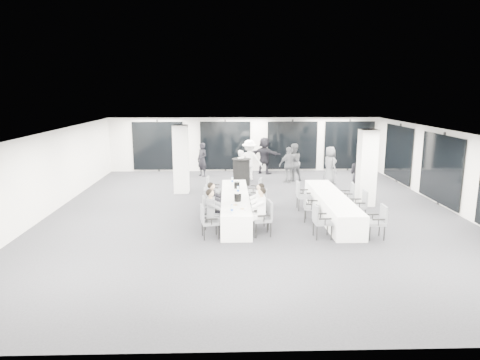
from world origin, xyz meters
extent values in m
cube|color=#232328|center=(0.00, 0.00, -0.01)|extent=(14.00, 16.00, 0.02)
cube|color=silver|center=(0.00, 0.00, 2.81)|extent=(14.00, 16.00, 0.02)
cube|color=silver|center=(-7.01, 0.00, 1.40)|extent=(0.02, 16.00, 2.80)
cube|color=silver|center=(7.01, 0.00, 1.40)|extent=(0.02, 16.00, 2.80)
cube|color=silver|center=(0.00, 8.01, 1.40)|extent=(14.00, 0.02, 2.80)
cube|color=silver|center=(0.00, -8.01, 1.40)|extent=(14.00, 0.02, 2.80)
cube|color=black|center=(0.00, 7.94, 1.35)|extent=(13.60, 0.06, 2.50)
cube|color=black|center=(6.94, 1.00, 1.35)|extent=(0.06, 14.00, 2.50)
cube|color=silver|center=(-2.80, 3.20, 1.40)|extent=(0.60, 0.60, 2.80)
cube|color=silver|center=(4.20, 1.00, 1.40)|extent=(0.60, 0.60, 2.80)
cube|color=white|center=(-0.64, -0.40, 0.38)|extent=(0.90, 5.00, 0.75)
cube|color=white|center=(2.58, -0.52, 0.38)|extent=(0.90, 5.00, 0.75)
cylinder|color=black|center=(-0.27, 4.56, 0.59)|extent=(0.75, 0.75, 1.18)
cylinder|color=black|center=(-0.27, 4.56, 1.18)|extent=(0.86, 0.86, 0.02)
cube|color=#595B61|center=(-1.39, -2.46, 0.46)|extent=(0.55, 0.57, 0.08)
cube|color=#595B61|center=(-1.61, -2.50, 0.74)|extent=(0.15, 0.47, 0.47)
cylinder|color=black|center=(-1.63, -2.29, 0.21)|extent=(0.04, 0.04, 0.42)
cylinder|color=black|center=(-1.55, -2.69, 0.21)|extent=(0.04, 0.04, 0.42)
cylinder|color=black|center=(-1.23, -2.22, 0.21)|extent=(0.04, 0.04, 0.42)
cylinder|color=black|center=(-1.15, -2.62, 0.21)|extent=(0.04, 0.04, 0.42)
cube|color=black|center=(-1.44, -2.20, 0.63)|extent=(0.35, 0.11, 0.04)
cube|color=black|center=(-1.34, -2.71, 0.63)|extent=(0.35, 0.11, 0.04)
cube|color=#595B61|center=(-1.39, -1.53, 0.47)|extent=(0.54, 0.56, 0.08)
cube|color=#595B61|center=(-1.62, -1.56, 0.75)|extent=(0.12, 0.48, 0.48)
cylinder|color=black|center=(-1.62, -1.36, 0.21)|extent=(0.04, 0.04, 0.42)
cylinder|color=black|center=(-1.57, -1.77, 0.21)|extent=(0.04, 0.04, 0.42)
cylinder|color=black|center=(-1.21, -1.30, 0.21)|extent=(0.04, 0.04, 0.42)
cylinder|color=black|center=(-1.16, -1.71, 0.21)|extent=(0.04, 0.04, 0.42)
cube|color=black|center=(-1.42, -1.28, 0.64)|extent=(0.35, 0.09, 0.04)
cube|color=black|center=(-1.36, -1.79, 0.64)|extent=(0.35, 0.09, 0.04)
cube|color=#595B61|center=(-1.39, -0.64, 0.49)|extent=(0.53, 0.55, 0.09)
cube|color=#595B61|center=(-1.63, -0.66, 0.79)|extent=(0.09, 0.51, 0.50)
cylinder|color=black|center=(-1.62, -0.44, 0.22)|extent=(0.04, 0.04, 0.45)
cylinder|color=black|center=(-1.60, -0.87, 0.22)|extent=(0.04, 0.04, 0.45)
cylinder|color=black|center=(-1.18, -0.41, 0.22)|extent=(0.04, 0.04, 0.45)
cylinder|color=black|center=(-1.16, -0.85, 0.22)|extent=(0.04, 0.04, 0.45)
cube|color=black|center=(-1.40, -0.37, 0.68)|extent=(0.37, 0.06, 0.04)
cube|color=black|center=(-1.38, -0.92, 0.68)|extent=(0.37, 0.06, 0.04)
cube|color=#595B61|center=(-1.39, 0.08, 0.47)|extent=(0.51, 0.53, 0.08)
cube|color=#595B61|center=(-1.62, 0.06, 0.74)|extent=(0.10, 0.48, 0.48)
cylinder|color=black|center=(-1.61, 0.27, 0.21)|extent=(0.04, 0.04, 0.42)
cylinder|color=black|center=(-1.58, -0.14, 0.21)|extent=(0.04, 0.04, 0.42)
cylinder|color=black|center=(-1.20, 0.30, 0.21)|extent=(0.04, 0.04, 0.42)
cylinder|color=black|center=(-1.17, -0.11, 0.21)|extent=(0.04, 0.04, 0.42)
cube|color=black|center=(-1.41, 0.34, 0.64)|extent=(0.35, 0.07, 0.04)
cube|color=black|center=(-1.37, -0.18, 0.64)|extent=(0.35, 0.07, 0.04)
cube|color=#595B61|center=(-1.39, 1.35, 0.49)|extent=(0.54, 0.56, 0.09)
cube|color=#595B61|center=(-1.63, 1.37, 0.78)|extent=(0.10, 0.50, 0.50)
cylinder|color=black|center=(-1.59, 1.58, 0.22)|extent=(0.04, 0.04, 0.44)
cylinder|color=black|center=(-1.62, 1.15, 0.22)|extent=(0.04, 0.04, 0.44)
cylinder|color=black|center=(-1.16, 1.55, 0.22)|extent=(0.04, 0.04, 0.44)
cylinder|color=black|center=(-1.19, 1.12, 0.22)|extent=(0.04, 0.04, 0.44)
cube|color=black|center=(-1.37, 1.62, 0.67)|extent=(0.37, 0.07, 0.04)
cube|color=black|center=(-1.41, 1.08, 0.67)|extent=(0.37, 0.07, 0.04)
cube|color=#595B61|center=(0.11, -2.29, 0.49)|extent=(0.56, 0.58, 0.09)
cube|color=#595B61|center=(0.35, -2.26, 0.78)|extent=(0.13, 0.50, 0.50)
cylinder|color=black|center=(0.35, -2.48, 0.22)|extent=(0.04, 0.04, 0.44)
cylinder|color=black|center=(0.30, -2.05, 0.22)|extent=(0.04, 0.04, 0.44)
cylinder|color=black|center=(-0.08, -2.54, 0.22)|extent=(0.04, 0.04, 0.44)
cylinder|color=black|center=(-0.13, -2.11, 0.22)|extent=(0.04, 0.04, 0.44)
cube|color=black|center=(0.15, -2.56, 0.67)|extent=(0.37, 0.09, 0.04)
cube|color=black|center=(0.07, -2.03, 0.67)|extent=(0.37, 0.09, 0.04)
cube|color=#595B61|center=(0.11, -1.71, 0.44)|extent=(0.55, 0.57, 0.08)
cube|color=#595B61|center=(0.32, -1.66, 0.71)|extent=(0.17, 0.45, 0.45)
cylinder|color=black|center=(0.35, -1.85, 0.20)|extent=(0.04, 0.04, 0.40)
cylinder|color=black|center=(0.25, -1.47, 0.20)|extent=(0.04, 0.04, 0.40)
cylinder|color=black|center=(-0.03, -1.95, 0.20)|extent=(0.04, 0.04, 0.40)
cylinder|color=black|center=(-0.13, -1.57, 0.20)|extent=(0.04, 0.04, 0.40)
cube|color=black|center=(0.17, -1.95, 0.61)|extent=(0.33, 0.12, 0.04)
cube|color=black|center=(0.05, -1.47, 0.61)|extent=(0.33, 0.12, 0.04)
cube|color=#595B61|center=(0.11, -0.78, 0.48)|extent=(0.57, 0.59, 0.08)
cube|color=#595B61|center=(0.34, -0.82, 0.76)|extent=(0.15, 0.49, 0.49)
cylinder|color=black|center=(0.28, -1.02, 0.22)|extent=(0.04, 0.04, 0.43)
cylinder|color=black|center=(0.36, -0.61, 0.22)|extent=(0.04, 0.04, 0.43)
cylinder|color=black|center=(-0.14, -0.95, 0.22)|extent=(0.04, 0.04, 0.43)
cylinder|color=black|center=(-0.06, -0.53, 0.22)|extent=(0.04, 0.04, 0.43)
cube|color=black|center=(0.06, -1.04, 0.66)|extent=(0.36, 0.11, 0.04)
cube|color=black|center=(0.16, -0.52, 0.66)|extent=(0.36, 0.11, 0.04)
cube|color=#595B61|center=(0.11, 0.22, 0.45)|extent=(0.48, 0.50, 0.08)
cube|color=#595B61|center=(0.33, 0.22, 0.73)|extent=(0.08, 0.47, 0.46)
cylinder|color=black|center=(0.32, 0.02, 0.21)|extent=(0.04, 0.04, 0.41)
cylinder|color=black|center=(0.30, 0.42, 0.21)|extent=(0.04, 0.04, 0.41)
cylinder|color=black|center=(-0.09, 0.01, 0.21)|extent=(0.04, 0.04, 0.41)
cylinder|color=black|center=(-0.10, 0.41, 0.21)|extent=(0.04, 0.04, 0.41)
cube|color=black|center=(0.12, -0.04, 0.63)|extent=(0.34, 0.05, 0.04)
cube|color=black|center=(0.10, 0.47, 0.63)|extent=(0.34, 0.05, 0.04)
cube|color=#595B61|center=(0.11, 1.32, 0.46)|extent=(0.56, 0.58, 0.08)
cube|color=#595B61|center=(0.33, 1.27, 0.73)|extent=(0.17, 0.47, 0.47)
cylinder|color=black|center=(0.26, 1.08, 0.21)|extent=(0.04, 0.04, 0.41)
cylinder|color=black|center=(0.35, 1.47, 0.21)|extent=(0.04, 0.04, 0.41)
cylinder|color=black|center=(-0.13, 1.17, 0.21)|extent=(0.04, 0.04, 0.41)
cylinder|color=black|center=(-0.04, 1.56, 0.21)|extent=(0.04, 0.04, 0.41)
cube|color=black|center=(0.05, 1.07, 0.63)|extent=(0.34, 0.12, 0.04)
cube|color=black|center=(0.17, 1.57, 0.63)|extent=(0.34, 0.12, 0.04)
cube|color=#595B61|center=(1.83, -2.56, 0.47)|extent=(0.50, 0.52, 0.08)
cube|color=#595B61|center=(1.61, -2.57, 0.75)|extent=(0.08, 0.48, 0.48)
cylinder|color=black|center=(1.62, -2.36, 0.21)|extent=(0.04, 0.04, 0.43)
cylinder|color=black|center=(1.64, -2.78, 0.21)|extent=(0.04, 0.04, 0.43)
cylinder|color=black|center=(2.03, -2.34, 0.21)|extent=(0.04, 0.04, 0.43)
cylinder|color=black|center=(2.05, -2.76, 0.21)|extent=(0.04, 0.04, 0.43)
cube|color=black|center=(1.82, -2.30, 0.65)|extent=(0.36, 0.06, 0.04)
cube|color=black|center=(1.85, -2.82, 0.65)|extent=(0.36, 0.06, 0.04)
cube|color=#595B61|center=(1.83, -0.97, 0.46)|extent=(0.57, 0.59, 0.08)
cube|color=#595B61|center=(1.62, -0.91, 0.73)|extent=(0.17, 0.47, 0.47)
cylinder|color=black|center=(1.69, -0.72, 0.21)|extent=(0.04, 0.04, 0.42)
cylinder|color=black|center=(1.59, -1.11, 0.21)|extent=(0.04, 0.04, 0.42)
cylinder|color=black|center=(2.08, -0.82, 0.21)|extent=(0.04, 0.04, 0.42)
cylinder|color=black|center=(1.98, -1.21, 0.21)|extent=(0.04, 0.04, 0.42)
cube|color=black|center=(1.90, -0.72, 0.63)|extent=(0.35, 0.12, 0.04)
cube|color=black|center=(1.77, -1.21, 0.63)|extent=(0.35, 0.12, 0.04)
cube|color=#595B61|center=(1.83, 0.45, 0.48)|extent=(0.49, 0.51, 0.09)
cube|color=#595B61|center=(1.60, 0.45, 0.77)|extent=(0.07, 0.49, 0.49)
cylinder|color=black|center=(1.62, 0.66, 0.22)|extent=(0.04, 0.04, 0.44)
cylinder|color=black|center=(1.62, 0.24, 0.22)|extent=(0.04, 0.04, 0.44)
cylinder|color=black|center=(2.05, 0.66, 0.22)|extent=(0.04, 0.04, 0.44)
cylinder|color=black|center=(2.05, 0.24, 0.22)|extent=(0.04, 0.04, 0.44)
cube|color=black|center=(1.84, 0.72, 0.66)|extent=(0.36, 0.04, 0.04)
cube|color=black|center=(1.83, 0.18, 0.66)|extent=(0.36, 0.04, 0.04)
cube|color=#595B61|center=(3.33, -2.64, 0.46)|extent=(0.48, 0.50, 0.08)
cube|color=#595B61|center=(3.56, -2.64, 0.74)|extent=(0.07, 0.47, 0.47)
cylinder|color=black|center=(3.54, -2.85, 0.21)|extent=(0.04, 0.04, 0.42)
cylinder|color=black|center=(3.54, -2.44, 0.21)|extent=(0.04, 0.04, 0.42)
cylinder|color=black|center=(3.13, -2.84, 0.21)|extent=(0.04, 0.04, 0.42)
cylinder|color=black|center=(3.13, -2.43, 0.21)|extent=(0.04, 0.04, 0.42)
cube|color=black|center=(3.33, -2.90, 0.64)|extent=(0.35, 0.04, 0.04)
cube|color=black|center=(3.34, -2.38, 0.64)|extent=(0.35, 0.04, 0.04)
cube|color=#595B61|center=(3.33, -0.91, 0.47)|extent=(0.51, 0.53, 0.08)
cube|color=#595B61|center=(3.57, -0.93, 0.76)|extent=(0.09, 0.49, 0.48)
cylinder|color=black|center=(3.53, -1.14, 0.22)|extent=(0.04, 0.04, 0.43)
cylinder|color=black|center=(3.56, -0.71, 0.22)|extent=(0.04, 0.04, 0.43)
cylinder|color=black|center=(3.11, -1.11, 0.22)|extent=(0.04, 0.04, 0.43)
cylinder|color=black|center=(3.14, -0.69, 0.22)|extent=(0.04, 0.04, 0.43)
cube|color=black|center=(3.32, -1.18, 0.65)|extent=(0.36, 0.06, 0.04)
cube|color=black|center=(3.35, -0.65, 0.65)|extent=(0.36, 0.06, 0.04)
cube|color=#595B61|center=(3.33, 0.44, 0.45)|extent=(0.51, 0.52, 0.08)
cube|color=#595B61|center=(3.55, 0.42, 0.72)|extent=(0.10, 0.47, 0.46)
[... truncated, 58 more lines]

